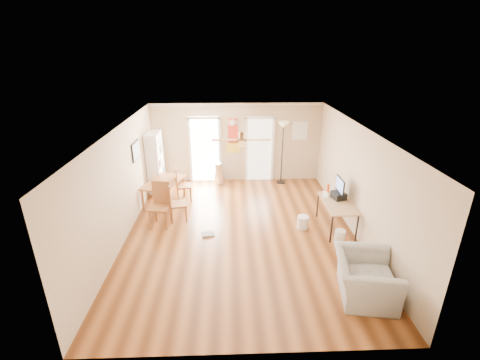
{
  "coord_description": "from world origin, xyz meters",
  "views": [
    {
      "loc": [
        -0.28,
        -7.16,
        4.29
      ],
      "look_at": [
        0.0,
        0.6,
        1.15
      ],
      "focal_mm": 25.05,
      "sensor_mm": 36.0,
      "label": 1
    }
  ],
  "objects_px": {
    "printer": "(339,195)",
    "computer_desk": "(336,216)",
    "bookshelf": "(155,162)",
    "wastebasket_a": "(303,222)",
    "trash_can": "(219,173)",
    "dining_chair_right_a": "(184,184)",
    "dining_chair_right_b": "(178,202)",
    "torchiere_lamp": "(282,153)",
    "dining_table": "(164,192)",
    "armchair": "(365,278)",
    "dining_chair_near": "(159,205)",
    "wastebasket_b": "(340,236)"
  },
  "relations": [
    {
      "from": "printer",
      "to": "computer_desk",
      "type": "bearing_deg",
      "value": -125.86
    },
    {
      "from": "printer",
      "to": "torchiere_lamp",
      "type": "bearing_deg",
      "value": 94.65
    },
    {
      "from": "dining_chair_right_b",
      "to": "armchair",
      "type": "bearing_deg",
      "value": -138.18
    },
    {
      "from": "dining_table",
      "to": "wastebasket_b",
      "type": "height_order",
      "value": "dining_table"
    },
    {
      "from": "torchiere_lamp",
      "to": "dining_chair_right_a",
      "type": "bearing_deg",
      "value": -157.42
    },
    {
      "from": "wastebasket_a",
      "to": "computer_desk",
      "type": "bearing_deg",
      "value": -3.74
    },
    {
      "from": "dining_chair_right_b",
      "to": "printer",
      "type": "relative_size",
      "value": 3.12
    },
    {
      "from": "bookshelf",
      "to": "wastebasket_a",
      "type": "distance_m",
      "value": 4.89
    },
    {
      "from": "torchiere_lamp",
      "to": "armchair",
      "type": "relative_size",
      "value": 1.73
    },
    {
      "from": "dining_table",
      "to": "trash_can",
      "type": "relative_size",
      "value": 1.88
    },
    {
      "from": "dining_chair_right_b",
      "to": "trash_can",
      "type": "xyz_separation_m",
      "value": [
        1.0,
        2.5,
        -0.16
      ]
    },
    {
      "from": "computer_desk",
      "to": "wastebasket_b",
      "type": "relative_size",
      "value": 4.69
    },
    {
      "from": "bookshelf",
      "to": "trash_can",
      "type": "height_order",
      "value": "bookshelf"
    },
    {
      "from": "dining_table",
      "to": "trash_can",
      "type": "xyz_separation_m",
      "value": [
        1.55,
        1.45,
        0.02
      ]
    },
    {
      "from": "torchiere_lamp",
      "to": "wastebasket_a",
      "type": "xyz_separation_m",
      "value": [
        0.1,
        -3.02,
        -0.87
      ]
    },
    {
      "from": "dining_table",
      "to": "dining_chair_right_a",
      "type": "height_order",
      "value": "dining_chair_right_a"
    },
    {
      "from": "wastebasket_a",
      "to": "wastebasket_b",
      "type": "height_order",
      "value": "wastebasket_a"
    },
    {
      "from": "dining_chair_right_b",
      "to": "wastebasket_a",
      "type": "relative_size",
      "value": 3.21
    },
    {
      "from": "dining_chair_right_a",
      "to": "printer",
      "type": "distance_m",
      "value": 4.36
    },
    {
      "from": "dining_chair_near",
      "to": "armchair",
      "type": "distance_m",
      "value": 4.99
    },
    {
      "from": "dining_chair_right_b",
      "to": "printer",
      "type": "xyz_separation_m",
      "value": [
        4.05,
        -0.36,
        0.29
      ]
    },
    {
      "from": "printer",
      "to": "wastebasket_b",
      "type": "xyz_separation_m",
      "value": [
        -0.14,
        -0.81,
        -0.66
      ]
    },
    {
      "from": "trash_can",
      "to": "printer",
      "type": "height_order",
      "value": "printer"
    },
    {
      "from": "wastebasket_a",
      "to": "armchair",
      "type": "height_order",
      "value": "armchair"
    },
    {
      "from": "dining_chair_right_a",
      "to": "trash_can",
      "type": "bearing_deg",
      "value": -46.9
    },
    {
      "from": "dining_chair_right_b",
      "to": "wastebasket_b",
      "type": "xyz_separation_m",
      "value": [
        3.91,
        -1.17,
        -0.38
      ]
    },
    {
      "from": "trash_can",
      "to": "dining_chair_right_b",
      "type": "bearing_deg",
      "value": -111.71
    },
    {
      "from": "dining_chair_near",
      "to": "trash_can",
      "type": "xyz_separation_m",
      "value": [
        1.42,
        2.77,
        -0.21
      ]
    },
    {
      "from": "dining_chair_right_a",
      "to": "wastebasket_b",
      "type": "xyz_separation_m",
      "value": [
        3.91,
        -2.38,
        -0.37
      ]
    },
    {
      "from": "trash_can",
      "to": "printer",
      "type": "xyz_separation_m",
      "value": [
        3.05,
        -2.87,
        0.45
      ]
    },
    {
      "from": "torchiere_lamp",
      "to": "wastebasket_b",
      "type": "xyz_separation_m",
      "value": [
        0.85,
        -3.66,
        -0.88
      ]
    },
    {
      "from": "armchair",
      "to": "computer_desk",
      "type": "bearing_deg",
      "value": 4.72
    },
    {
      "from": "trash_can",
      "to": "wastebasket_b",
      "type": "xyz_separation_m",
      "value": [
        2.91,
        -3.67,
        -0.21
      ]
    },
    {
      "from": "trash_can",
      "to": "wastebasket_b",
      "type": "distance_m",
      "value": 4.69
    },
    {
      "from": "dining_table",
      "to": "dining_chair_right_b",
      "type": "distance_m",
      "value": 1.2
    },
    {
      "from": "dining_chair_near",
      "to": "wastebasket_a",
      "type": "relative_size",
      "value": 3.49
    },
    {
      "from": "dining_chair_near",
      "to": "wastebasket_a",
      "type": "height_order",
      "value": "dining_chair_near"
    },
    {
      "from": "wastebasket_a",
      "to": "dining_chair_right_b",
      "type": "bearing_deg",
      "value": 170.45
    },
    {
      "from": "dining_table",
      "to": "torchiere_lamp",
      "type": "distance_m",
      "value": 3.95
    },
    {
      "from": "dining_table",
      "to": "computer_desk",
      "type": "relative_size",
      "value": 1.0
    },
    {
      "from": "torchiere_lamp",
      "to": "computer_desk",
      "type": "xyz_separation_m",
      "value": [
        0.9,
        -3.07,
        -0.67
      ]
    },
    {
      "from": "torchiere_lamp",
      "to": "wastebasket_a",
      "type": "relative_size",
      "value": 6.35
    },
    {
      "from": "bookshelf",
      "to": "dining_chair_right_a",
      "type": "xyz_separation_m",
      "value": [
        0.94,
        -0.79,
        -0.41
      ]
    },
    {
      "from": "bookshelf",
      "to": "wastebasket_a",
      "type": "bearing_deg",
      "value": -34.78
    },
    {
      "from": "bookshelf",
      "to": "dining_chair_near",
      "type": "relative_size",
      "value": 1.65
    },
    {
      "from": "dining_chair_near",
      "to": "torchiere_lamp",
      "type": "distance_m",
      "value": 4.47
    },
    {
      "from": "torchiere_lamp",
      "to": "armchair",
      "type": "distance_m",
      "value": 5.57
    },
    {
      "from": "dining_table",
      "to": "wastebasket_a",
      "type": "bearing_deg",
      "value": -23.08
    },
    {
      "from": "dining_table",
      "to": "printer",
      "type": "xyz_separation_m",
      "value": [
        4.6,
        -1.41,
        0.47
      ]
    },
    {
      "from": "bookshelf",
      "to": "wastebasket_b",
      "type": "distance_m",
      "value": 5.85
    }
  ]
}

